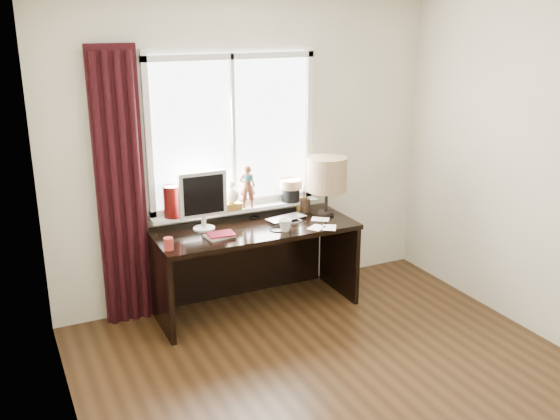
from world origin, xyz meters
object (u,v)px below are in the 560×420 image
monitor (203,197)px  desk (251,250)px  table_lamp (327,175)px  mug (285,225)px  red_cup (169,244)px  laptop (286,219)px

monitor → desk: bearing=-4.5°
desk → table_lamp: (0.70, -0.06, 0.61)m
mug → red_cup: bearing=179.9°
red_cup → laptop: bearing=12.7°
mug → red_cup: mug is taller
red_cup → desk: (0.80, 0.30, -0.29)m
monitor → table_lamp: table_lamp is taller
desk → mug: bearing=-59.4°
laptop → monitor: 0.77m
monitor → table_lamp: size_ratio=0.94×
laptop → mug: bearing=-130.0°
desk → monitor: monitor is taller
desk → monitor: (-0.40, 0.03, 0.52)m
monitor → table_lamp: 1.11m
red_cup → mug: bearing=-0.1°
laptop → table_lamp: bearing=-13.1°
mug → table_lamp: bearing=24.9°
mug → monitor: size_ratio=0.22×
laptop → desk: (-0.32, 0.05, -0.26)m
mug → red_cup: 0.98m
red_cup → table_lamp: table_lamp is taller
red_cup → monitor: monitor is taller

